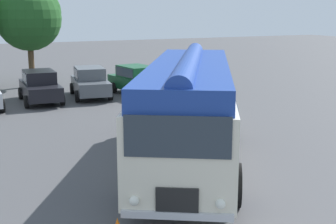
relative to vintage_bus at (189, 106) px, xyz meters
The scene contains 6 objects.
ground_plane 2.17m from the vintage_bus, 126.43° to the right, with size 120.00×120.00×0.00m, color #474749.
vintage_bus is the anchor object (origin of this frame).
car_mid_left 12.69m from the vintage_bus, 99.94° to the left, with size 2.11×4.27×1.66m.
car_mid_right 12.80m from the vintage_bus, 87.20° to the left, with size 2.42×4.41×1.66m.
car_far_right 12.69m from the vintage_bus, 75.16° to the left, with size 2.38×4.39×1.66m.
tree_centre 18.21m from the vintage_bus, 94.69° to the left, with size 4.05×4.03×6.29m.
Camera 1 is at (-6.12, -11.53, 4.78)m, focal length 50.00 mm.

